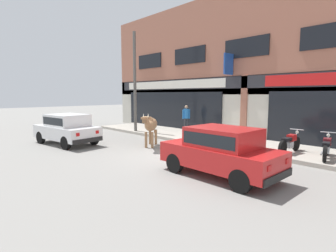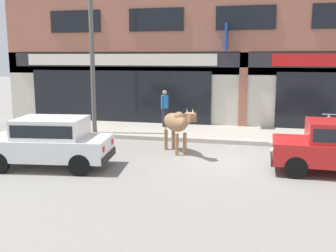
{
  "view_description": "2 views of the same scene",
  "coord_description": "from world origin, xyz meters",
  "px_view_note": "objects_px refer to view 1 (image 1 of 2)",
  "views": [
    {
      "loc": [
        7.31,
        -7.09,
        2.41
      ],
      "look_at": [
        -1.23,
        1.0,
        0.98
      ],
      "focal_mm": 28.0,
      "sensor_mm": 36.0,
      "label": 1
    },
    {
      "loc": [
        0.74,
        -12.03,
        3.17
      ],
      "look_at": [
        -2.33,
        1.0,
        0.81
      ],
      "focal_mm": 42.0,
      "sensor_mm": 36.0,
      "label": 2
    }
  ],
  "objects_px": {
    "utility_pole": "(135,82)",
    "pedestrian": "(186,116)",
    "motorcycle_0": "(290,143)",
    "car_0": "(221,149)",
    "cow": "(151,125)",
    "motorcycle_1": "(326,148)",
    "car_1": "(67,128)"
  },
  "relations": [
    {
      "from": "utility_pole",
      "to": "car_0",
      "type": "bearing_deg",
      "value": -20.86
    },
    {
      "from": "car_1",
      "to": "pedestrian",
      "type": "xyz_separation_m",
      "value": [
        1.83,
        6.5,
        0.33
      ]
    },
    {
      "from": "cow",
      "to": "car_1",
      "type": "bearing_deg",
      "value": -140.72
    },
    {
      "from": "car_1",
      "to": "utility_pole",
      "type": "bearing_deg",
      "value": 97.79
    },
    {
      "from": "motorcycle_1",
      "to": "motorcycle_0",
      "type": "bearing_deg",
      "value": -177.72
    },
    {
      "from": "motorcycle_1",
      "to": "pedestrian",
      "type": "height_order",
      "value": "pedestrian"
    },
    {
      "from": "motorcycle_1",
      "to": "utility_pole",
      "type": "xyz_separation_m",
      "value": [
        -10.31,
        -0.72,
        2.6
      ]
    },
    {
      "from": "car_0",
      "to": "car_1",
      "type": "height_order",
      "value": "same"
    },
    {
      "from": "motorcycle_1",
      "to": "pedestrian",
      "type": "distance_m",
      "value": 7.98
    },
    {
      "from": "utility_pole",
      "to": "pedestrian",
      "type": "bearing_deg",
      "value": 38.68
    },
    {
      "from": "cow",
      "to": "pedestrian",
      "type": "bearing_deg",
      "value": 109.14
    },
    {
      "from": "motorcycle_0",
      "to": "motorcycle_1",
      "type": "xyz_separation_m",
      "value": [
        1.25,
        0.05,
        0.0
      ]
    },
    {
      "from": "motorcycle_1",
      "to": "car_0",
      "type": "bearing_deg",
      "value": -112.24
    },
    {
      "from": "car_0",
      "to": "car_1",
      "type": "xyz_separation_m",
      "value": [
        -8.05,
        -1.24,
        0.0
      ]
    },
    {
      "from": "cow",
      "to": "utility_pole",
      "type": "distance_m",
      "value": 4.77
    },
    {
      "from": "cow",
      "to": "motorcycle_1",
      "type": "height_order",
      "value": "cow"
    },
    {
      "from": "motorcycle_0",
      "to": "utility_pole",
      "type": "distance_m",
      "value": 9.45
    },
    {
      "from": "pedestrian",
      "to": "motorcycle_0",
      "type": "bearing_deg",
      "value": -11.02
    },
    {
      "from": "pedestrian",
      "to": "utility_pole",
      "type": "relative_size",
      "value": 0.27
    },
    {
      "from": "cow",
      "to": "motorcycle_1",
      "type": "relative_size",
      "value": 1.01
    },
    {
      "from": "car_1",
      "to": "motorcycle_0",
      "type": "height_order",
      "value": "car_1"
    },
    {
      "from": "car_0",
      "to": "utility_pole",
      "type": "relative_size",
      "value": 0.61
    },
    {
      "from": "car_0",
      "to": "pedestrian",
      "type": "xyz_separation_m",
      "value": [
        -6.22,
        5.26,
        0.33
      ]
    },
    {
      "from": "motorcycle_1",
      "to": "utility_pole",
      "type": "bearing_deg",
      "value": -176.0
    },
    {
      "from": "cow",
      "to": "pedestrian",
      "type": "height_order",
      "value": "pedestrian"
    },
    {
      "from": "motorcycle_1",
      "to": "utility_pole",
      "type": "distance_m",
      "value": 10.66
    },
    {
      "from": "motorcycle_0",
      "to": "utility_pole",
      "type": "xyz_separation_m",
      "value": [
        -9.07,
        -0.67,
        2.6
      ]
    },
    {
      "from": "car_0",
      "to": "car_1",
      "type": "bearing_deg",
      "value": -171.27
    },
    {
      "from": "motorcycle_0",
      "to": "pedestrian",
      "type": "relative_size",
      "value": 1.13
    },
    {
      "from": "cow",
      "to": "car_1",
      "type": "relative_size",
      "value": 0.48
    },
    {
      "from": "pedestrian",
      "to": "utility_pole",
      "type": "distance_m",
      "value": 3.72
    },
    {
      "from": "motorcycle_0",
      "to": "motorcycle_1",
      "type": "relative_size",
      "value": 1.01
    }
  ]
}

